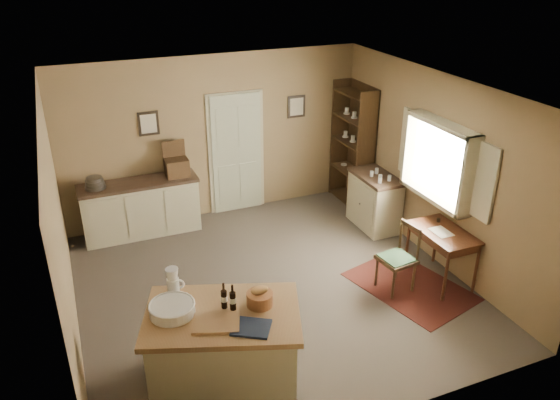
{
  "coord_description": "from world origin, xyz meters",
  "views": [
    {
      "loc": [
        -2.26,
        -5.78,
        4.27
      ],
      "look_at": [
        0.24,
        0.27,
        1.15
      ],
      "focal_mm": 35.0,
      "sensor_mm": 36.0,
      "label": 1
    }
  ],
  "objects_px": {
    "work_island": "(223,346)",
    "right_cabinet": "(374,201)",
    "writing_desk": "(443,238)",
    "shelving_unit": "(355,145)",
    "desk_chair": "(397,260)",
    "sideboard": "(141,206)"
  },
  "relations": [
    {
      "from": "writing_desk",
      "to": "sideboard",
      "type": "bearing_deg",
      "value": 140.54
    },
    {
      "from": "writing_desk",
      "to": "desk_chair",
      "type": "relative_size",
      "value": 1.02
    },
    {
      "from": "work_island",
      "to": "shelving_unit",
      "type": "relative_size",
      "value": 0.85
    },
    {
      "from": "right_cabinet",
      "to": "shelving_unit",
      "type": "xyz_separation_m",
      "value": [
        0.16,
        0.99,
        0.6
      ]
    },
    {
      "from": "shelving_unit",
      "to": "right_cabinet",
      "type": "bearing_deg",
      "value": -98.94
    },
    {
      "from": "writing_desk",
      "to": "shelving_unit",
      "type": "relative_size",
      "value": 0.44
    },
    {
      "from": "writing_desk",
      "to": "desk_chair",
      "type": "xyz_separation_m",
      "value": [
        -0.68,
        0.05,
        -0.21
      ]
    },
    {
      "from": "desk_chair",
      "to": "right_cabinet",
      "type": "relative_size",
      "value": 0.93
    },
    {
      "from": "sideboard",
      "to": "right_cabinet",
      "type": "height_order",
      "value": "sideboard"
    },
    {
      "from": "right_cabinet",
      "to": "desk_chair",
      "type": "bearing_deg",
      "value": -112.12
    },
    {
      "from": "writing_desk",
      "to": "right_cabinet",
      "type": "distance_m",
      "value": 1.74
    },
    {
      "from": "work_island",
      "to": "right_cabinet",
      "type": "relative_size",
      "value": 1.82
    },
    {
      "from": "desk_chair",
      "to": "sideboard",
      "type": "bearing_deg",
      "value": 127.86
    },
    {
      "from": "sideboard",
      "to": "right_cabinet",
      "type": "xyz_separation_m",
      "value": [
        3.54,
        -1.19,
        -0.02
      ]
    },
    {
      "from": "desk_chair",
      "to": "work_island",
      "type": "bearing_deg",
      "value": -170.33
    },
    {
      "from": "right_cabinet",
      "to": "writing_desk",
      "type": "bearing_deg",
      "value": -89.99
    },
    {
      "from": "work_island",
      "to": "right_cabinet",
      "type": "distance_m",
      "value": 4.13
    },
    {
      "from": "work_island",
      "to": "right_cabinet",
      "type": "height_order",
      "value": "work_island"
    },
    {
      "from": "work_island",
      "to": "sideboard",
      "type": "distance_m",
      "value": 3.66
    },
    {
      "from": "writing_desk",
      "to": "desk_chair",
      "type": "height_order",
      "value": "desk_chair"
    },
    {
      "from": "work_island",
      "to": "writing_desk",
      "type": "bearing_deg",
      "value": 32.21
    },
    {
      "from": "writing_desk",
      "to": "right_cabinet",
      "type": "bearing_deg",
      "value": 90.01
    }
  ]
}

